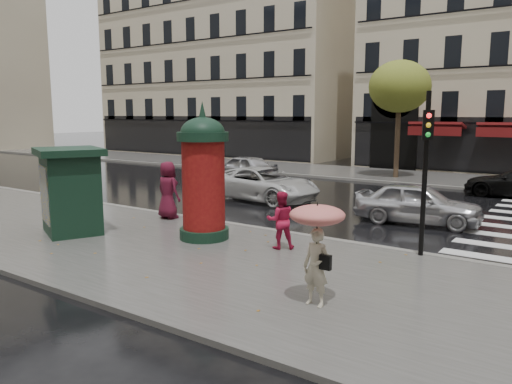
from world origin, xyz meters
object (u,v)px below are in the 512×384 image
Objects in this scene: car_silver at (418,203)px; car_far_silver at (242,168)px; woman_red at (281,220)px; car_white at (263,184)px; woman_umbrella at (317,238)px; man_burgundy at (168,190)px; traffic_light at (426,158)px; morris_column at (203,174)px; newsstand at (71,190)px.

car_far_silver is at bearing 57.95° from car_silver.
car_white is (-4.99, 6.51, -0.18)m from woman_red.
woman_umbrella is 8.97m from man_burgundy.
car_silver is (-1.41, 4.26, -1.91)m from traffic_light.
morris_column reaches higher than car_far_silver.
morris_column is at bearing 138.06° from car_silver.
woman_red is 0.58× the size of newsstand.
morris_column is 13.60m from car_far_silver.
car_silver is (7.16, 4.59, -0.40)m from man_burgundy.
car_silver is at bearing 43.94° from newsstand.
traffic_light is 10.17m from newsstand.
woman_umbrella is 4.08m from woman_red.
traffic_light is at bearing 82.03° from woman_umbrella.
traffic_light is at bearing 164.65° from woman_red.
car_silver is at bearing -140.39° from man_burgundy.
traffic_light is at bearing 17.13° from morris_column.
traffic_light is at bearing -170.86° from man_burgundy.
woman_red is at bearing 155.19° from car_silver.
traffic_light is at bearing -168.07° from car_silver.
morris_column is at bearing 38.19° from car_far_silver.
traffic_light is (3.31, 1.44, 1.73)m from woman_red.
car_far_silver is at bearing -88.44° from woman_red.
man_burgundy reaches higher than car_far_silver.
traffic_light reaches higher than woman_umbrella.
morris_column is at bearing 160.31° from man_burgundy.
woman_red is 0.37× the size of car_silver.
traffic_light is (5.71, 1.76, 0.62)m from morris_column.
woman_red is 5.39m from man_burgundy.
woman_umbrella is 1.28× the size of woman_red.
car_white is at bearing -85.94° from man_burgundy.
traffic_light reaches higher than morris_column.
morris_column is at bearing -31.29° from woman_red.
car_far_silver is (-7.13, 11.51, -1.28)m from morris_column.
woman_umbrella is 18.76m from car_far_silver.
car_far_silver is at bearing 121.77° from morris_column.
woman_red is 8.20m from car_white.
car_far_silver is at bearing 130.67° from woman_umbrella.
car_white is (-8.30, 5.07, -1.91)m from traffic_light.
car_silver is 0.97× the size of car_far_silver.
woman_red reaches higher than car_white.
traffic_light reaches higher than woman_red.
woman_red is 14.71m from car_far_silver.
woman_red is 0.79× the size of man_burgundy.
car_white is 1.21× the size of car_far_silver.
car_far_silver is (-4.27, 10.08, -0.38)m from man_burgundy.
woman_red is 4.00m from traffic_light.
newsstand reaches higher than car_silver.
morris_column reaches higher than woman_umbrella.
woman_umbrella is 0.50× the size of morris_column.
man_burgundy reaches higher than car_white.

